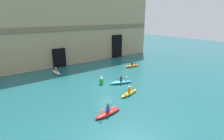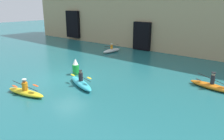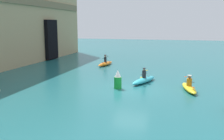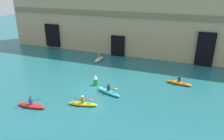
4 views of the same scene
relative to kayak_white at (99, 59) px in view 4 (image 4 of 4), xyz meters
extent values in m
plane|color=#1E6066|center=(3.52, -9.50, -0.25)|extent=(120.00, 120.00, 0.00)
cube|color=tan|center=(2.60, 7.28, 6.24)|extent=(44.70, 7.08, 12.97)
cube|color=#79674A|center=(2.60, 3.70, 6.79)|extent=(43.81, 0.24, 0.84)
cube|color=black|center=(-11.19, 3.60, 2.25)|extent=(2.86, 0.70, 4.24)
cube|color=black|center=(2.01, 3.60, 1.53)|extent=(2.35, 0.70, 3.46)
cube|color=black|center=(15.81, 3.60, 2.36)|extent=(2.55, 0.70, 5.05)
ellipsoid|color=white|center=(0.00, 0.00, -0.03)|extent=(0.83, 2.83, 0.43)
cylinder|color=orange|center=(0.00, 0.00, 0.42)|extent=(0.29, 0.29, 0.47)
sphere|color=beige|center=(0.00, 0.00, 0.75)|extent=(0.20, 0.20, 0.20)
cylinder|color=silver|center=(0.00, 0.00, 0.83)|extent=(0.25, 0.25, 0.06)
cylinder|color=black|center=(0.00, 0.00, 0.44)|extent=(0.44, 2.03, 0.35)
ellipsoid|color=black|center=(-0.18, -0.89, 0.30)|extent=(0.26, 0.47, 0.12)
ellipsoid|color=black|center=(0.18, 0.89, 0.58)|extent=(0.26, 0.47, 0.12)
ellipsoid|color=orange|center=(13.01, -4.69, -0.06)|extent=(3.24, 1.19, 0.37)
cylinder|color=#232328|center=(13.01, -4.69, 0.42)|extent=(0.28, 0.28, 0.59)
sphere|color=tan|center=(13.01, -4.69, 0.83)|extent=(0.23, 0.23, 0.23)
cylinder|color=#232328|center=(13.01, -4.69, 0.92)|extent=(0.29, 0.29, 0.06)
cylinder|color=black|center=(13.01, -4.69, 0.45)|extent=(2.11, 0.04, 0.55)
ellipsoid|color=black|center=(12.08, -4.69, 0.22)|extent=(0.44, 0.18, 0.15)
ellipsoid|color=black|center=(13.94, -4.69, 0.68)|extent=(0.44, 0.18, 0.15)
ellipsoid|color=yellow|center=(4.24, -13.49, -0.07)|extent=(3.08, 1.27, 0.34)
cylinder|color=orange|center=(4.24, -13.49, 0.35)|extent=(0.36, 0.36, 0.51)
sphere|color=brown|center=(4.24, -13.49, 0.71)|extent=(0.22, 0.22, 0.22)
cylinder|color=silver|center=(4.24, -13.49, 0.81)|extent=(0.28, 0.28, 0.06)
cylinder|color=black|center=(4.24, -13.49, 0.38)|extent=(1.98, 0.59, 0.42)
ellipsoid|color=#D84C19|center=(5.10, -13.24, 0.55)|extent=(0.47, 0.29, 0.13)
ellipsoid|color=#D84C19|center=(3.37, -13.73, 0.21)|extent=(0.47, 0.29, 0.13)
ellipsoid|color=#33B2C6|center=(5.74, -10.12, -0.05)|extent=(3.36, 1.80, 0.40)
cylinder|color=#232328|center=(5.74, -10.12, 0.45)|extent=(0.31, 0.31, 0.58)
sphere|color=tan|center=(5.74, -10.12, 0.83)|extent=(0.19, 0.19, 0.19)
cylinder|color=#232328|center=(5.74, -10.12, 0.90)|extent=(0.23, 0.23, 0.06)
cylinder|color=black|center=(5.74, -10.12, 0.47)|extent=(2.12, 0.19, 0.28)
ellipsoid|color=yellow|center=(4.81, -10.05, 0.37)|extent=(0.45, 0.21, 0.10)
ellipsoid|color=yellow|center=(6.68, -10.19, 0.58)|extent=(0.45, 0.21, 0.10)
ellipsoid|color=red|center=(-0.52, -15.64, -0.07)|extent=(3.15, 1.06, 0.35)
cylinder|color=#2D47B7|center=(-0.52, -15.64, 0.37)|extent=(0.36, 0.36, 0.55)
sphere|color=tan|center=(-0.52, -15.64, 0.76)|extent=(0.23, 0.23, 0.23)
cylinder|color=#232328|center=(-0.52, -15.64, 0.85)|extent=(0.28, 0.28, 0.06)
cylinder|color=black|center=(-0.52, -15.64, 0.40)|extent=(2.07, 0.71, 0.70)
ellipsoid|color=#D84C19|center=(-1.43, -15.94, 0.70)|extent=(0.47, 0.31, 0.18)
ellipsoid|color=#D84C19|center=(0.40, -15.34, 0.11)|extent=(0.47, 0.31, 0.18)
cylinder|color=green|center=(3.41, -8.58, 0.18)|extent=(0.54, 0.54, 0.84)
cone|color=white|center=(3.41, -8.58, 0.85)|extent=(0.46, 0.46, 0.50)
camera|label=1|loc=(-9.26, -27.92, 8.98)|focal=28.00mm
camera|label=2|loc=(16.83, -19.79, 5.33)|focal=35.00mm
camera|label=3|loc=(-13.42, -12.85, 4.27)|focal=40.00mm
camera|label=4|loc=(14.04, -30.69, 11.48)|focal=35.00mm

